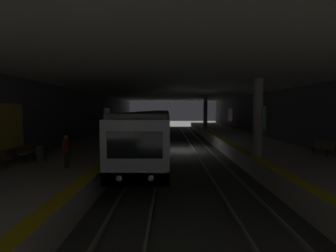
% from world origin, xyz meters
% --- Properties ---
extents(ground_plane, '(120.00, 120.00, 0.00)m').
position_xyz_m(ground_plane, '(0.00, 0.00, 0.00)').
color(ground_plane, '#42423F').
extents(track_left, '(60.00, 1.53, 0.16)m').
position_xyz_m(track_left, '(0.00, -2.20, 0.08)').
color(track_left, gray).
rests_on(track_left, ground).
extents(track_right, '(60.00, 1.53, 0.16)m').
position_xyz_m(track_right, '(0.00, 2.20, 0.08)').
color(track_right, gray).
rests_on(track_right, ground).
extents(platform_left, '(60.00, 5.30, 1.06)m').
position_xyz_m(platform_left, '(0.00, -6.55, 0.53)').
color(platform_left, beige).
rests_on(platform_left, ground).
extents(platform_right, '(60.00, 5.30, 1.06)m').
position_xyz_m(platform_right, '(0.00, 6.55, 0.53)').
color(platform_right, beige).
rests_on(platform_right, ground).
extents(wall_left, '(60.00, 0.56, 5.60)m').
position_xyz_m(wall_left, '(0.01, -9.45, 2.80)').
color(wall_left, '#56565B').
rests_on(wall_left, ground).
extents(wall_right, '(60.00, 0.56, 5.60)m').
position_xyz_m(wall_right, '(-0.00, 9.45, 2.80)').
color(wall_right, '#56565B').
rests_on(wall_right, ground).
extents(ceiling_slab, '(60.00, 19.40, 0.40)m').
position_xyz_m(ceiling_slab, '(0.00, 0.00, 5.80)').
color(ceiling_slab, beige).
rests_on(ceiling_slab, wall_left).
extents(pillar_near, '(0.56, 0.56, 4.55)m').
position_xyz_m(pillar_near, '(-8.68, -4.35, 3.33)').
color(pillar_near, gray).
rests_on(pillar_near, platform_left).
extents(pillar_far, '(0.56, 0.56, 4.55)m').
position_xyz_m(pillar_far, '(12.05, -4.35, 3.33)').
color(pillar_far, gray).
rests_on(pillar_far, platform_left).
extents(metro_train, '(38.95, 2.83, 3.49)m').
position_xyz_m(metro_train, '(6.15, 2.20, 2.03)').
color(metro_train, '#B7BCC6').
rests_on(metro_train, track_right).
extents(bench_left_near, '(1.70, 0.47, 0.86)m').
position_xyz_m(bench_left_near, '(-8.02, -8.53, 1.57)').
color(bench_left_near, '#262628').
rests_on(bench_left_near, platform_left).
extents(bench_left_mid, '(1.70, 0.47, 0.86)m').
position_xyz_m(bench_left_mid, '(12.33, -8.53, 1.57)').
color(bench_left_mid, '#262628').
rests_on(bench_left_mid, platform_left).
extents(bench_right_mid, '(1.70, 0.47, 0.86)m').
position_xyz_m(bench_right_mid, '(-9.60, 8.53, 1.57)').
color(bench_right_mid, '#262628').
rests_on(bench_right_mid, platform_right).
extents(bench_right_far, '(1.70, 0.47, 0.86)m').
position_xyz_m(bench_right_far, '(15.00, 8.53, 1.57)').
color(bench_right_far, '#262628').
rests_on(bench_right_far, platform_right).
extents(person_waiting_near, '(0.60, 0.22, 1.59)m').
position_xyz_m(person_waiting_near, '(13.51, 5.40, 1.91)').
color(person_waiting_near, '#272727').
rests_on(person_waiting_near, platform_right).
extents(person_walking_mid, '(0.60, 0.22, 1.56)m').
position_xyz_m(person_walking_mid, '(-11.44, 5.72, 1.89)').
color(person_walking_mid, '#2A2A2A').
rests_on(person_walking_mid, platform_right).
extents(backpack_on_floor, '(0.30, 0.20, 0.40)m').
position_xyz_m(backpack_on_floor, '(0.67, 7.79, 1.25)').
color(backpack_on_floor, '#1E512D').
rests_on(backpack_on_floor, platform_right).
extents(trash_bin, '(0.44, 0.44, 0.85)m').
position_xyz_m(trash_bin, '(-9.87, 7.80, 1.48)').
color(trash_bin, '#595B5E').
rests_on(trash_bin, platform_right).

